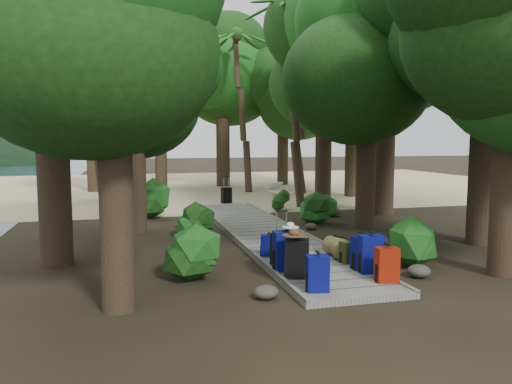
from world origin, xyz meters
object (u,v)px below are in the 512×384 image
object	(u,v)px
backpack_left_b	(297,256)
duffel_right_khaki	(339,247)
backpack_left_a	(318,272)
backpack_right_c	(363,251)
backpack_left_d	(269,244)
sun_lounger	(280,189)
lone_suitcase_on_sand	(226,195)
backpack_right_a	(387,263)
backpack_right_b	(371,252)
suitcase_on_boardwalk	(281,249)
kayak	(155,197)
backpack_left_c	(285,249)
backpack_right_d	(348,251)

from	to	relation	value
backpack_left_b	duffel_right_khaki	distance (m)	1.98
backpack_left_a	backpack_right_c	bearing A→B (deg)	48.41
backpack_left_d	sun_lounger	world-z (taller)	backpack_left_d
backpack_left_d	sun_lounger	bearing A→B (deg)	91.81
backpack_left_d	sun_lounger	xyz separation A→B (m)	(3.97, 11.96, -0.06)
backpack_right_c	lone_suitcase_on_sand	world-z (taller)	backpack_right_c
backpack_left_b	backpack_right_a	world-z (taller)	backpack_left_b
backpack_left_a	sun_lounger	world-z (taller)	backpack_left_a
backpack_left_d	lone_suitcase_on_sand	size ratio (longest dim) A/B	0.78
backpack_left_d	backpack_right_b	xyz separation A→B (m)	(1.49, -1.81, 0.14)
backpack_left_a	duffel_right_khaki	size ratio (longest dim) A/B	1.10
suitcase_on_boardwalk	sun_lounger	world-z (taller)	suitcase_on_boardwalk
backpack_right_b	sun_lounger	size ratio (longest dim) A/B	0.43
backpack_left_b	backpack_left_a	bearing A→B (deg)	-65.30
backpack_left_d	backpack_right_b	size ratio (longest dim) A/B	0.64
backpack_right_b	backpack_left_a	bearing A→B (deg)	-141.91
backpack_left_b	kayak	size ratio (longest dim) A/B	0.23
backpack_left_a	duffel_right_khaki	bearing A→B (deg)	67.83
backpack_right_a	sun_lounger	distance (m)	14.64
backpack_left_a	backpack_right_c	world-z (taller)	backpack_right_c
kayak	backpack_left_b	bearing A→B (deg)	-76.27
lone_suitcase_on_sand	backpack_left_c	bearing A→B (deg)	-115.04
backpack_left_b	backpack_right_b	size ratio (longest dim) A/B	1.00
backpack_left_c	kayak	world-z (taller)	backpack_left_c
backpack_right_c	backpack_right_a	bearing A→B (deg)	-98.71
backpack_left_c	lone_suitcase_on_sand	xyz separation A→B (m)	(1.04, 11.10, -0.20)
backpack_left_c	duffel_right_khaki	world-z (taller)	backpack_left_c
duffel_right_khaki	lone_suitcase_on_sand	distance (m)	10.32
backpack_right_d	sun_lounger	xyz separation A→B (m)	(2.57, 12.97, -0.05)
backpack_left_a	duffel_right_khaki	world-z (taller)	backpack_left_a
backpack_right_c	backpack_left_a	bearing A→B (deg)	-149.40
backpack_left_c	backpack_right_b	size ratio (longest dim) A/B	1.06
backpack_left_c	suitcase_on_boardwalk	xyz separation A→B (m)	(0.04, 0.38, -0.09)
backpack_right_a	kayak	xyz separation A→B (m)	(-3.27, 13.81, -0.27)
lone_suitcase_on_sand	backpack_right_d	bearing A→B (deg)	-107.67
suitcase_on_boardwalk	lone_suitcase_on_sand	world-z (taller)	suitcase_on_boardwalk
backpack_right_a	lone_suitcase_on_sand	bearing A→B (deg)	99.17
backpack_left_a	backpack_left_b	world-z (taller)	backpack_left_b
backpack_right_d	kayak	bearing A→B (deg)	86.51
duffel_right_khaki	sun_lounger	distance (m)	12.66
backpack_left_a	backpack_left_c	xyz separation A→B (m)	(-0.09, 1.45, 0.08)
backpack_right_b	backpack_right_d	size ratio (longest dim) A/B	1.62
backpack_right_d	lone_suitcase_on_sand	distance (m)	10.88
backpack_left_a	backpack_left_b	xyz separation A→B (m)	(-0.05, 0.88, 0.06)
backpack_left_d	kayak	world-z (taller)	backpack_left_d
backpack_left_b	duffel_right_khaki	bearing A→B (deg)	64.88
backpack_left_a	suitcase_on_boardwalk	xyz separation A→B (m)	(-0.05, 1.82, -0.01)
backpack_left_a	suitcase_on_boardwalk	distance (m)	1.82
backpack_right_c	kayak	size ratio (longest dim) A/B	0.21
backpack_right_c	backpack_right_d	bearing A→B (deg)	88.49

